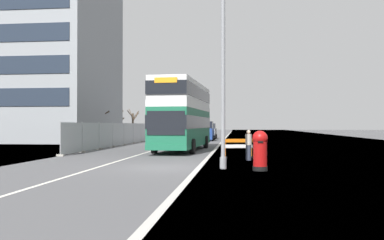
# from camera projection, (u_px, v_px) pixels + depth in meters

# --- Properties ---
(ground) EXTENTS (140.00, 280.00, 0.10)m
(ground) POSITION_uv_depth(u_px,v_px,m) (176.00, 168.00, 17.91)
(ground) COLOR #4C4C4F
(double_decker_bus) EXTENTS (3.26, 11.58, 4.95)m
(double_decker_bus) POSITION_uv_depth(u_px,v_px,m) (183.00, 115.00, 29.88)
(double_decker_bus) COLOR #196042
(double_decker_bus) RESTS_ON ground
(lamppost_foreground) EXTENTS (0.29, 0.70, 8.40)m
(lamppost_foreground) POSITION_uv_depth(u_px,v_px,m) (223.00, 77.00, 17.39)
(lamppost_foreground) COLOR gray
(lamppost_foreground) RESTS_ON ground
(red_pillar_postbox) EXTENTS (0.64, 0.64, 1.66)m
(red_pillar_postbox) POSITION_uv_depth(u_px,v_px,m) (260.00, 149.00, 16.67)
(red_pillar_postbox) COLOR black
(red_pillar_postbox) RESTS_ON ground
(roadworks_barrier) EXTENTS (1.73, 0.80, 1.09)m
(roadworks_barrier) POSITION_uv_depth(u_px,v_px,m) (238.00, 146.00, 23.07)
(roadworks_barrier) COLOR orange
(roadworks_barrier) RESTS_ON ground
(construction_site_fence) EXTENTS (0.44, 27.40, 2.10)m
(construction_site_fence) POSITION_uv_depth(u_px,v_px,m) (124.00, 134.00, 37.73)
(construction_site_fence) COLOR #A8AAAD
(construction_site_fence) RESTS_ON ground
(car_oncoming_near) EXTENTS (1.98, 4.31, 2.31)m
(car_oncoming_near) POSITION_uv_depth(u_px,v_px,m) (206.00, 132.00, 48.33)
(car_oncoming_near) COLOR navy
(car_oncoming_near) RESTS_ON ground
(car_receding_mid) EXTENTS (2.09, 4.49, 2.08)m
(car_receding_mid) POSITION_uv_depth(u_px,v_px,m) (209.00, 131.00, 55.17)
(car_receding_mid) COLOR gray
(car_receding_mid) RESTS_ON ground
(car_receding_far) EXTENTS (2.08, 4.37, 2.14)m
(car_receding_far) POSITION_uv_depth(u_px,v_px,m) (186.00, 130.00, 64.76)
(car_receding_far) COLOR slate
(car_receding_far) RESTS_ON ground
(car_far_side) EXTENTS (1.95, 3.86, 2.22)m
(car_far_side) POSITION_uv_depth(u_px,v_px,m) (192.00, 130.00, 72.27)
(car_far_side) COLOR slate
(car_far_side) RESTS_ON ground
(bare_tree_far_verge_near) EXTENTS (2.59, 2.84, 5.61)m
(bare_tree_far_verge_near) POSITION_uv_depth(u_px,v_px,m) (99.00, 120.00, 47.05)
(bare_tree_far_verge_near) COLOR #4C3D2D
(bare_tree_far_verge_near) RESTS_ON ground
(bare_tree_far_verge_mid) EXTENTS (2.67, 3.01, 4.97)m
(bare_tree_far_verge_mid) POSITION_uv_depth(u_px,v_px,m) (117.00, 122.00, 67.95)
(bare_tree_far_verge_mid) COLOR #4C3D2D
(bare_tree_far_verge_mid) RESTS_ON ground
(bare_tree_far_verge_far) EXTENTS (2.22, 2.76, 4.77)m
(bare_tree_far_verge_far) POSITION_uv_depth(u_px,v_px,m) (133.00, 122.00, 70.56)
(bare_tree_far_verge_far) COLOR #4C3D2D
(bare_tree_far_verge_far) RESTS_ON ground
(pedestrian_at_kerb) EXTENTS (0.34, 0.34, 1.63)m
(pedestrian_at_kerb) POSITION_uv_depth(u_px,v_px,m) (249.00, 145.00, 21.46)
(pedestrian_at_kerb) COLOR #2D3342
(pedestrian_at_kerb) RESTS_ON ground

